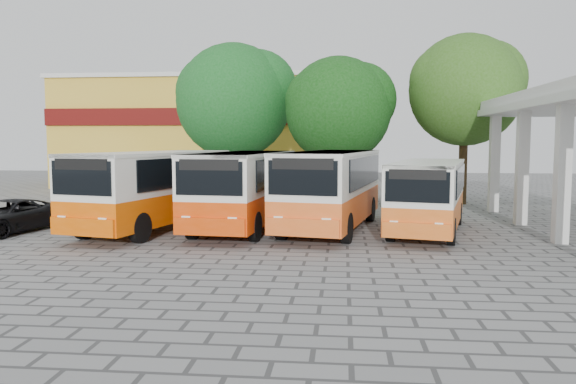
# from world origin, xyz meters

# --- Properties ---
(ground) EXTENTS (90.00, 90.00, 0.00)m
(ground) POSITION_xyz_m (0.00, 0.00, 0.00)
(ground) COLOR gray
(ground) RESTS_ON ground
(shophouse_block) EXTENTS (20.40, 10.40, 8.30)m
(shophouse_block) POSITION_xyz_m (-11.00, 25.99, 4.16)
(shophouse_block) COLOR gold
(shophouse_block) RESTS_ON ground
(bus_far_left) EXTENTS (4.44, 8.92, 3.06)m
(bus_far_left) POSITION_xyz_m (-6.92, 3.36, 1.77)
(bus_far_left) COLOR #EA5500
(bus_far_left) RESTS_ON ground
(bus_centre_left) EXTENTS (3.32, 8.62, 3.04)m
(bus_centre_left) POSITION_xyz_m (-3.45, 3.93, 1.76)
(bus_centre_left) COLOR #E43D02
(bus_centre_left) RESTS_ON ground
(bus_centre_right) EXTENTS (4.18, 8.92, 3.08)m
(bus_centre_right) POSITION_xyz_m (-0.00, 3.98, 1.78)
(bus_centre_right) COLOR orange
(bus_centre_right) RESTS_ON ground
(bus_far_right) EXTENTS (4.00, 7.92, 2.71)m
(bus_far_right) POSITION_xyz_m (3.69, 3.66, 1.57)
(bus_far_right) COLOR orange
(bus_far_right) RESTS_ON ground
(tree_left) EXTENTS (7.13, 6.79, 9.23)m
(tree_left) POSITION_xyz_m (-5.94, 15.19, 6.06)
(tree_left) COLOR #472E1C
(tree_left) RESTS_ON ground
(tree_middle) EXTENTS (6.03, 5.74, 8.03)m
(tree_middle) POSITION_xyz_m (0.22, 12.86, 5.35)
(tree_middle) COLOR #4B3416
(tree_middle) RESTS_ON ground
(tree_right) EXTENTS (6.36, 6.06, 9.27)m
(tree_right) POSITION_xyz_m (7.10, 13.78, 6.43)
(tree_right) COLOR #46311A
(tree_right) RESTS_ON ground
(parked_car) EXTENTS (2.94, 4.83, 1.25)m
(parked_car) POSITION_xyz_m (-12.24, 2.07, 0.63)
(parked_car) COLOR black
(parked_car) RESTS_ON ground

